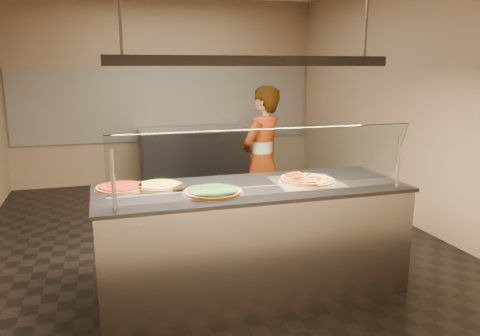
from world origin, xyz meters
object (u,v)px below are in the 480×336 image
object	(u,v)px
pizza_spatula	(168,186)
prep_table	(195,157)
serving_counter	(252,239)
sneeze_guard	(266,159)
half_pizza_pepperoni	(295,179)
perforated_tray	(307,182)
pizza_tomato	(121,187)
pizza_cheese	(159,185)
worker	(262,160)
half_pizza_sausage	(319,179)
heat_lamp_housing	(253,61)
pizza_spinach	(213,192)

from	to	relation	value
pizza_spatula	prep_table	bearing A→B (deg)	75.57
serving_counter	sneeze_guard	distance (m)	0.83
sneeze_guard	pizza_spatula	bearing A→B (deg)	147.25
half_pizza_pepperoni	prep_table	xyz separation A→B (m)	(-0.12, 3.81, -0.50)
perforated_tray	pizza_tomato	distance (m)	1.57
pizza_cheese	worker	world-z (taller)	worker
pizza_tomato	half_pizza_pepperoni	bearing A→B (deg)	-9.49
pizza_cheese	prep_table	world-z (taller)	pizza_cheese
pizza_tomato	serving_counter	bearing A→B (deg)	-12.11
pizza_tomato	half_pizza_sausage	bearing A→B (deg)	-8.26
half_pizza_pepperoni	heat_lamp_housing	distance (m)	1.06
sneeze_guard	pizza_cheese	size ratio (longest dim) A/B	5.69
perforated_tray	worker	size ratio (longest dim) A/B	0.35
pizza_spinach	half_pizza_sausage	bearing A→B (deg)	7.18
perforated_tray	pizza_spinach	bearing A→B (deg)	-171.93
pizza_tomato	heat_lamp_housing	bearing A→B (deg)	-12.11
heat_lamp_housing	half_pizza_pepperoni	bearing A→B (deg)	-2.10
pizza_spatula	heat_lamp_housing	size ratio (longest dim) A/B	0.11
perforated_tray	sneeze_guard	bearing A→B (deg)	-146.50
sneeze_guard	worker	distance (m)	1.87
pizza_cheese	pizza_spatula	bearing A→B (deg)	-57.23
sneeze_guard	half_pizza_pepperoni	size ratio (longest dim) A/B	4.94
serving_counter	half_pizza_sausage	distance (m)	0.78
pizza_cheese	prep_table	distance (m)	3.77
pizza_spinach	prep_table	xyz separation A→B (m)	(0.63, 3.93, -0.48)
pizza_cheese	heat_lamp_housing	distance (m)	1.27
pizza_spinach	pizza_cheese	xyz separation A→B (m)	(-0.38, 0.33, -0.00)
pizza_spatula	half_pizza_sausage	bearing A→B (deg)	-4.94
serving_counter	pizza_cheese	bearing A→B (deg)	165.56
serving_counter	sneeze_guard	world-z (taller)	sneeze_guard
half_pizza_sausage	pizza_cheese	xyz separation A→B (m)	(-1.35, 0.21, -0.01)
perforated_tray	serving_counter	bearing A→B (deg)	178.26
half_pizza_sausage	pizza_cheese	world-z (taller)	half_pizza_sausage
prep_table	heat_lamp_housing	xyz separation A→B (m)	(-0.27, -3.79, 1.48)
pizza_spinach	heat_lamp_housing	size ratio (longest dim) A/B	0.21
serving_counter	pizza_spatula	world-z (taller)	pizza_spatula
pizza_cheese	heat_lamp_housing	size ratio (longest dim) A/B	0.18
half_pizza_sausage	pizza_cheese	bearing A→B (deg)	171.30
half_pizza_sausage	worker	xyz separation A→B (m)	(-0.02, 1.41, -0.11)
perforated_tray	pizza_tomato	size ratio (longest dim) A/B	1.37
prep_table	half_pizza_pepperoni	bearing A→B (deg)	-88.26
sneeze_guard	prep_table	distance (m)	4.21
pizza_cheese	pizza_tomato	size ratio (longest dim) A/B	0.96
perforated_tray	half_pizza_sausage	distance (m)	0.11
sneeze_guard	pizza_cheese	distance (m)	0.96
perforated_tray	half_pizza_sausage	world-z (taller)	half_pizza_sausage
serving_counter	pizza_spinach	bearing A→B (deg)	-159.47
pizza_spinach	prep_table	world-z (taller)	pizza_spinach
pizza_spinach	heat_lamp_housing	distance (m)	1.08
sneeze_guard	worker	bearing A→B (deg)	71.42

